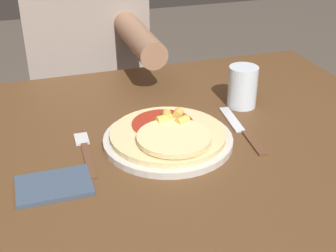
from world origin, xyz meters
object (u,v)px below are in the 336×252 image
object	(u,v)px
plate	(168,140)
knife	(242,130)
dining_table	(177,194)
person_diner	(88,66)
drinking_glass	(243,87)
fork	(85,151)
pizza	(169,134)

from	to	relation	value
plate	knife	size ratio (longest dim) A/B	1.21
dining_table	plate	bearing A→B (deg)	110.62
dining_table	person_diner	distance (m)	0.67
drinking_glass	person_diner	size ratio (longest dim) A/B	0.08
fork	plate	bearing A→B (deg)	-5.40
plate	pizza	bearing A→B (deg)	-79.00
pizza	fork	world-z (taller)	pizza
knife	person_diner	bearing A→B (deg)	110.67
plate	fork	bearing A→B (deg)	174.60
plate	knife	xyz separation A→B (m)	(0.17, -0.00, -0.00)
plate	person_diner	size ratio (longest dim) A/B	0.22
plate	drinking_glass	distance (m)	0.25
plate	person_diner	distance (m)	0.63
pizza	drinking_glass	xyz separation A→B (m)	(0.22, 0.12, 0.03)
fork	person_diner	distance (m)	0.62
knife	drinking_glass	xyz separation A→B (m)	(0.05, 0.12, 0.05)
drinking_glass	plate	bearing A→B (deg)	-152.41
dining_table	drinking_glass	world-z (taller)	drinking_glass
pizza	knife	size ratio (longest dim) A/B	1.08
drinking_glass	dining_table	bearing A→B (deg)	-145.27
dining_table	person_diner	world-z (taller)	person_diner
fork	drinking_glass	size ratio (longest dim) A/B	1.78
pizza	person_diner	xyz separation A→B (m)	(-0.07, 0.63, -0.08)
person_diner	knife	bearing A→B (deg)	-69.33
pizza	fork	bearing A→B (deg)	172.99
dining_table	plate	distance (m)	0.12
knife	dining_table	bearing A→B (deg)	-169.74
person_diner	fork	bearing A→B (deg)	-99.35
plate	fork	distance (m)	0.17
pizza	knife	xyz separation A→B (m)	(0.17, 0.00, -0.02)
dining_table	person_diner	size ratio (longest dim) A/B	0.91
pizza	fork	xyz separation A→B (m)	(-0.17, 0.02, -0.02)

